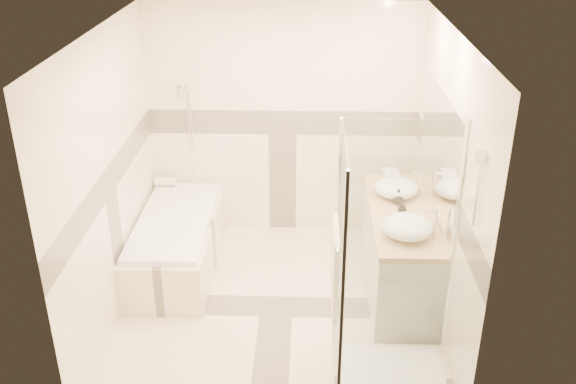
{
  "coord_description": "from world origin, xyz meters",
  "views": [
    {
      "loc": [
        0.27,
        -4.84,
        3.51
      ],
      "look_at": [
        0.1,
        0.25,
        1.05
      ],
      "focal_mm": 40.0,
      "sensor_mm": 36.0,
      "label": 1
    }
  ],
  "objects_px": {
    "vanity": "(398,252)",
    "amenity_bottle_a": "(402,209)",
    "amenity_bottle_b": "(398,196)",
    "bathtub": "(176,240)",
    "vessel_sink_near": "(396,188)",
    "shower_enclosure": "(381,330)",
    "vessel_sink_far": "(407,227)"
  },
  "relations": [
    {
      "from": "bathtub",
      "to": "vanity",
      "type": "xyz_separation_m",
      "value": [
        2.15,
        -0.35,
        0.12
      ]
    },
    {
      "from": "shower_enclosure",
      "to": "amenity_bottle_a",
      "type": "bearing_deg",
      "value": 76.82
    },
    {
      "from": "bathtub",
      "to": "amenity_bottle_b",
      "type": "xyz_separation_m",
      "value": [
        2.13,
        -0.2,
        0.62
      ]
    },
    {
      "from": "vanity",
      "to": "amenity_bottle_b",
      "type": "bearing_deg",
      "value": 97.38
    },
    {
      "from": "vanity",
      "to": "amenity_bottle_a",
      "type": "distance_m",
      "value": 0.51
    },
    {
      "from": "amenity_bottle_a",
      "to": "vessel_sink_far",
      "type": "bearing_deg",
      "value": -90.0
    },
    {
      "from": "bathtub",
      "to": "vessel_sink_near",
      "type": "relative_size",
      "value": 4.13
    },
    {
      "from": "vanity",
      "to": "amenity_bottle_b",
      "type": "xyz_separation_m",
      "value": [
        -0.02,
        0.15,
        0.5
      ]
    },
    {
      "from": "bathtub",
      "to": "amenity_bottle_b",
      "type": "height_order",
      "value": "amenity_bottle_b"
    },
    {
      "from": "shower_enclosure",
      "to": "vessel_sink_near",
      "type": "relative_size",
      "value": 4.95
    },
    {
      "from": "amenity_bottle_a",
      "to": "amenity_bottle_b",
      "type": "xyz_separation_m",
      "value": [
        0.0,
        0.26,
        0.0
      ]
    },
    {
      "from": "vanity",
      "to": "shower_enclosure",
      "type": "bearing_deg",
      "value": -102.97
    },
    {
      "from": "vanity",
      "to": "vessel_sink_near",
      "type": "height_order",
      "value": "vessel_sink_near"
    },
    {
      "from": "vessel_sink_near",
      "to": "amenity_bottle_a",
      "type": "bearing_deg",
      "value": -90.0
    },
    {
      "from": "shower_enclosure",
      "to": "vessel_sink_far",
      "type": "height_order",
      "value": "shower_enclosure"
    },
    {
      "from": "bathtub",
      "to": "amenity_bottle_b",
      "type": "bearing_deg",
      "value": -5.25
    },
    {
      "from": "shower_enclosure",
      "to": "amenity_bottle_b",
      "type": "xyz_separation_m",
      "value": [
        0.27,
        1.42,
        0.42
      ]
    },
    {
      "from": "vessel_sink_far",
      "to": "shower_enclosure",
      "type": "bearing_deg",
      "value": -108.26
    },
    {
      "from": "vessel_sink_far",
      "to": "amenity_bottle_a",
      "type": "height_order",
      "value": "vessel_sink_far"
    },
    {
      "from": "amenity_bottle_b",
      "to": "vessel_sink_far",
      "type": "bearing_deg",
      "value": -90.0
    },
    {
      "from": "bathtub",
      "to": "vessel_sink_far",
      "type": "distance_m",
      "value": 2.36
    },
    {
      "from": "bathtub",
      "to": "amenity_bottle_a",
      "type": "relative_size",
      "value": 11.67
    },
    {
      "from": "shower_enclosure",
      "to": "amenity_bottle_b",
      "type": "distance_m",
      "value": 1.51
    },
    {
      "from": "vessel_sink_near",
      "to": "vessel_sink_far",
      "type": "bearing_deg",
      "value": -90.0
    },
    {
      "from": "bathtub",
      "to": "vessel_sink_far",
      "type": "relative_size",
      "value": 3.94
    },
    {
      "from": "vessel_sink_far",
      "to": "vanity",
      "type": "bearing_deg",
      "value": 87.42
    },
    {
      "from": "vanity",
      "to": "amenity_bottle_a",
      "type": "relative_size",
      "value": 11.12
    },
    {
      "from": "vessel_sink_near",
      "to": "amenity_bottle_a",
      "type": "distance_m",
      "value": 0.43
    },
    {
      "from": "vanity",
      "to": "vessel_sink_far",
      "type": "relative_size",
      "value": 3.75
    },
    {
      "from": "bathtub",
      "to": "amenity_bottle_b",
      "type": "relative_size",
      "value": 11.66
    },
    {
      "from": "shower_enclosure",
      "to": "vessel_sink_near",
      "type": "distance_m",
      "value": 1.67
    },
    {
      "from": "shower_enclosure",
      "to": "vessel_sink_near",
      "type": "xyz_separation_m",
      "value": [
        0.27,
        1.59,
        0.43
      ]
    }
  ]
}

